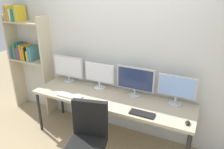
# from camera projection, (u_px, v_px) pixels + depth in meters

# --- Properties ---
(wall_back) EXTENTS (4.82, 0.10, 2.60)m
(wall_back) POSITION_uv_depth(u_px,v_px,m) (122.00, 54.00, 3.28)
(wall_back) COLOR silver
(wall_back) RESTS_ON ground_plane
(desk) EXTENTS (2.42, 0.68, 0.74)m
(desk) POSITION_uv_depth(u_px,v_px,m) (111.00, 101.00, 3.16)
(desk) COLOR tan
(desk) RESTS_ON ground_plane
(bookshelf) EXTENTS (0.83, 0.28, 1.97)m
(bookshelf) POSITION_uv_depth(u_px,v_px,m) (26.00, 49.00, 3.90)
(bookshelf) COLOR beige
(bookshelf) RESTS_ON ground_plane
(office_chair) EXTENTS (0.53, 0.54, 0.99)m
(office_chair) POSITION_uv_depth(u_px,v_px,m) (88.00, 148.00, 2.64)
(office_chair) COLOR #2D2D33
(office_chair) RESTS_ON ground_plane
(monitor_far_left) EXTENTS (0.57, 0.18, 0.46)m
(monitor_far_left) POSITION_uv_depth(u_px,v_px,m) (68.00, 68.00, 3.58)
(monitor_far_left) COLOR silver
(monitor_far_left) RESTS_ON desk
(monitor_center_left) EXTENTS (0.50, 0.18, 0.42)m
(monitor_center_left) POSITION_uv_depth(u_px,v_px,m) (99.00, 75.00, 3.35)
(monitor_center_left) COLOR silver
(monitor_center_left) RESTS_ON desk
(monitor_center_right) EXTENTS (0.57, 0.18, 0.45)m
(monitor_center_right) POSITION_uv_depth(u_px,v_px,m) (135.00, 80.00, 3.11)
(monitor_center_right) COLOR silver
(monitor_center_right) RESTS_ON desk
(monitor_far_right) EXTENTS (0.51, 0.18, 0.42)m
(monitor_far_right) POSITION_uv_depth(u_px,v_px,m) (177.00, 89.00, 2.87)
(monitor_far_right) COLOR silver
(monitor_far_right) RESTS_ON desk
(keyboard_left) EXTENTS (0.39, 0.13, 0.02)m
(keyboard_left) POSITION_uv_depth(u_px,v_px,m) (70.00, 96.00, 3.17)
(keyboard_left) COLOR silver
(keyboard_left) RESTS_ON desk
(keyboard_right) EXTENTS (0.32, 0.13, 0.02)m
(keyboard_right) POSITION_uv_depth(u_px,v_px,m) (142.00, 114.00, 2.72)
(keyboard_right) COLOR black
(keyboard_right) RESTS_ON desk
(computer_mouse) EXTENTS (0.06, 0.10, 0.03)m
(computer_mouse) POSITION_uv_depth(u_px,v_px,m) (188.00, 123.00, 2.53)
(computer_mouse) COLOR black
(computer_mouse) RESTS_ON desk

